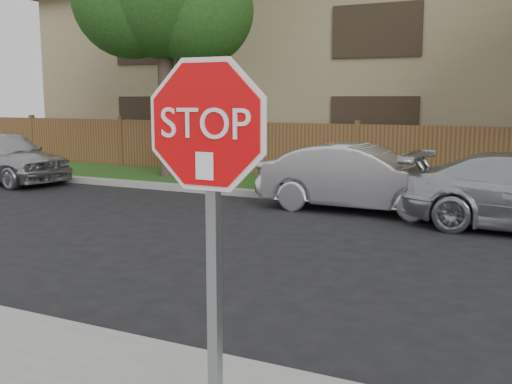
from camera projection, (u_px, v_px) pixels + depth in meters
The scene contains 5 objects.
far_curb at pixel (506, 213), 11.65m from camera, with size 70.00×0.30×0.15m, color gray.
grass_strip at pixel (511, 201), 13.12m from camera, with size 70.00×3.00×0.12m, color #1E4714.
stop_sign at pixel (209, 183), 3.28m from camera, with size 1.01×0.13×2.55m.
sedan_far_left at pixel (5, 157), 16.34m from camera, with size 1.67×4.16×1.42m, color #ADACB1.
sedan_left at pixel (362, 178), 12.16m from camera, with size 1.45×4.15×1.37m, color #BCBBC0.
Camera 1 is at (0.72, -4.27, 2.29)m, focal length 42.00 mm.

